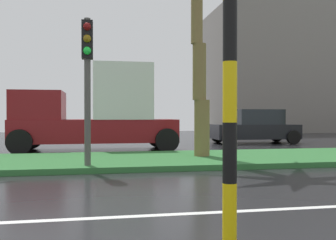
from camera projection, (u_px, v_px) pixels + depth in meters
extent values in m
cylinder|color=olive|center=(202.00, 128.00, 11.84)|extent=(0.48, 0.48, 1.76)
cylinder|color=olive|center=(199.00, 72.00, 11.80)|extent=(0.42, 0.42, 1.76)
cylinder|color=olive|center=(197.00, 16.00, 11.77)|extent=(0.37, 0.37, 1.76)
cylinder|color=#4C4C47|center=(87.00, 92.00, 9.59)|extent=(0.16, 0.16, 3.74)
cube|color=black|center=(87.00, 40.00, 9.57)|extent=(0.28, 0.32, 0.96)
sphere|color=maroon|center=(87.00, 27.00, 9.40)|extent=(0.20, 0.20, 0.20)
sphere|color=#7F600F|center=(87.00, 39.00, 9.40)|extent=(0.20, 0.20, 0.20)
sphere|color=#1EEA3F|center=(87.00, 51.00, 9.41)|extent=(0.20, 0.20, 0.20)
cylinder|color=yellow|center=(230.00, 213.00, 4.20)|extent=(0.16, 0.16, 0.67)
cylinder|color=black|center=(230.00, 153.00, 4.19)|extent=(0.16, 0.16, 0.67)
cylinder|color=yellow|center=(230.00, 92.00, 4.18)|extent=(0.16, 0.16, 0.67)
cylinder|color=black|center=(230.00, 31.00, 4.17)|extent=(0.16, 0.16, 0.67)
cube|color=maroon|center=(96.00, 131.00, 15.19)|extent=(6.40, 2.30, 0.90)
cube|color=maroon|center=(39.00, 105.00, 14.78)|extent=(1.90, 2.21, 1.10)
cube|color=silver|center=(122.00, 92.00, 15.36)|extent=(2.30, 2.35, 2.20)
cylinder|color=black|center=(19.00, 142.00, 13.55)|extent=(0.92, 0.30, 0.92)
cylinder|color=black|center=(31.00, 138.00, 15.85)|extent=(0.92, 0.30, 0.92)
cylinder|color=black|center=(167.00, 140.00, 14.53)|extent=(0.92, 0.30, 0.92)
cylinder|color=black|center=(158.00, 137.00, 16.83)|extent=(0.92, 0.30, 0.92)
cube|color=black|center=(254.00, 131.00, 19.14)|extent=(4.30, 1.76, 0.72)
cube|color=#1E2328|center=(257.00, 117.00, 19.16)|extent=(2.30, 1.58, 0.76)
cylinder|color=black|center=(230.00, 138.00, 17.96)|extent=(0.68, 0.22, 0.68)
cylinder|color=black|center=(218.00, 136.00, 19.73)|extent=(0.68, 0.22, 0.68)
cylinder|color=black|center=(293.00, 137.00, 18.56)|extent=(0.68, 0.22, 0.68)
cylinder|color=black|center=(276.00, 135.00, 20.33)|extent=(0.68, 0.22, 0.68)
cube|color=slate|center=(314.00, 72.00, 35.75)|extent=(19.66, 11.08, 10.99)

